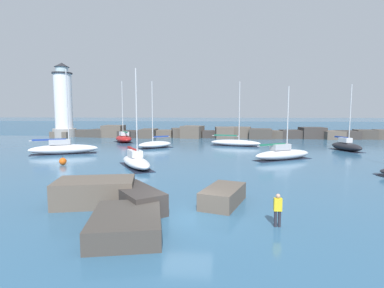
# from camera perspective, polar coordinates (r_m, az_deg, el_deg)

# --- Properties ---
(ground_plane) EXTENTS (600.00, 600.00, 0.00)m
(ground_plane) POSITION_cam_1_polar(r_m,az_deg,el_deg) (15.42, -0.82, -13.75)
(ground_plane) COLOR #336084
(open_sea_beyond) EXTENTS (400.00, 116.00, 0.01)m
(open_sea_beyond) POSITION_cam_1_polar(r_m,az_deg,el_deg) (122.37, 4.38, 3.53)
(open_sea_beyond) COLOR #235175
(open_sea_beyond) RESTS_ON ground
(breakwater_jetty) EXTENTS (71.75, 6.80, 2.50)m
(breakwater_jetty) POSITION_cam_1_polar(r_m,az_deg,el_deg) (62.43, 5.37, 2.05)
(breakwater_jetty) COLOR brown
(breakwater_jetty) RESTS_ON ground
(lighthouse) EXTENTS (4.84, 4.84, 15.63)m
(lighthouse) POSITION_cam_1_polar(r_m,az_deg,el_deg) (69.67, -23.29, 6.88)
(lighthouse) COLOR gray
(lighthouse) RESTS_ON ground
(foreground_rocks) EXTENTS (11.11, 8.83, 1.43)m
(foreground_rocks) POSITION_cam_1_polar(r_m,az_deg,el_deg) (16.46, -11.60, -10.45)
(foreground_rocks) COLOR brown
(foreground_rocks) RESTS_ON ground
(sailboat_moored_0) EXTENTS (5.49, 5.17, 9.72)m
(sailboat_moored_0) POSITION_cam_1_polar(r_m,az_deg,el_deg) (44.71, -7.03, -0.04)
(sailboat_moored_0) COLOR white
(sailboat_moored_0) RESTS_ON ground
(sailboat_moored_1) EXTENTS (7.30, 5.26, 8.12)m
(sailboat_moored_1) POSITION_cam_1_polar(r_m,az_deg,el_deg) (34.80, 16.86, -1.79)
(sailboat_moored_1) COLOR silver
(sailboat_moored_1) RESTS_ON ground
(sailboat_moored_2) EXTENTS (5.06, 6.79, 9.25)m
(sailboat_moored_2) POSITION_cam_1_polar(r_m,az_deg,el_deg) (29.23, -10.64, -3.18)
(sailboat_moored_2) COLOR white
(sailboat_moored_2) RESTS_ON ground
(sailboat_moored_3) EXTENTS (3.41, 5.63, 8.97)m
(sailboat_moored_3) POSITION_cam_1_polar(r_m,az_deg,el_deg) (46.20, 27.31, -0.30)
(sailboat_moored_3) COLOR black
(sailboat_moored_3) RESTS_ON ground
(sailboat_moored_4) EXTENTS (8.34, 5.04, 10.58)m
(sailboat_moored_4) POSITION_cam_1_polar(r_m,az_deg,el_deg) (41.20, -23.27, -0.78)
(sailboat_moored_4) COLOR white
(sailboat_moored_4) RESTS_ON ground
(sailboat_moored_6) EXTENTS (5.06, 6.11, 10.69)m
(sailboat_moored_6) POSITION_cam_1_polar(r_m,az_deg,el_deg) (54.13, -12.87, 1.08)
(sailboat_moored_6) COLOR maroon
(sailboat_moored_6) RESTS_ON ground
(sailboat_moored_7) EXTENTS (8.12, 4.01, 9.94)m
(sailboat_moored_7) POSITION_cam_1_polar(r_m,az_deg,el_deg) (47.45, 8.20, 0.28)
(sailboat_moored_7) COLOR silver
(sailboat_moored_7) RESTS_ON ground
(mooring_buoy_orange_near) EXTENTS (0.71, 0.71, 0.91)m
(mooring_buoy_orange_near) POSITION_cam_1_polar(r_m,az_deg,el_deg) (32.71, -23.39, -3.04)
(mooring_buoy_orange_near) COLOR #EA5914
(mooring_buoy_orange_near) RESTS_ON ground
(person_on_rocks) EXTENTS (0.36, 0.22, 1.55)m
(person_on_rocks) POSITION_cam_1_polar(r_m,az_deg,el_deg) (14.49, 16.01, -11.75)
(person_on_rocks) COLOR #282833
(person_on_rocks) RESTS_ON ground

